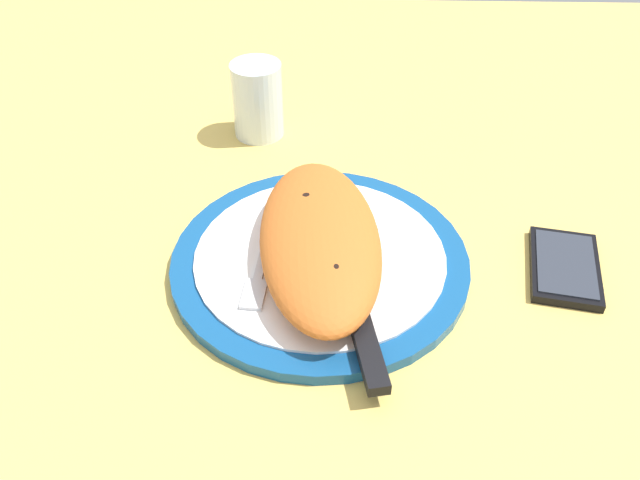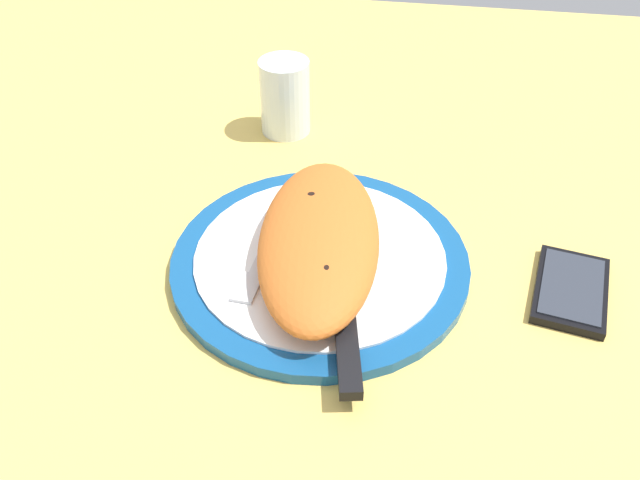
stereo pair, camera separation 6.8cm
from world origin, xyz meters
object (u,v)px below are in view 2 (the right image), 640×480
at_px(knife, 345,326).
at_px(plate, 320,260).
at_px(smartphone, 570,287).
at_px(water_glass, 285,102).
at_px(calzone, 324,240).
at_px(fork, 259,261).

bearing_deg(knife, plate, -158.04).
bearing_deg(smartphone, plate, -89.04).
bearing_deg(plate, water_glass, -161.13).
bearing_deg(calzone, knife, 20.74).
distance_m(calzone, water_glass, 0.28).
bearing_deg(fork, water_glass, -173.91).
relative_size(plate, knife, 1.36).
distance_m(fork, knife, 0.13).
xyz_separation_m(knife, water_glass, (-0.36, -0.13, 0.02)).
xyz_separation_m(fork, water_glass, (-0.29, -0.03, 0.03)).
height_order(plate, water_glass, water_glass).
bearing_deg(fork, smartphone, 94.74).
relative_size(calzone, water_glass, 2.75).
relative_size(smartphone, water_glass, 1.22).
bearing_deg(fork, calzone, 104.34).
bearing_deg(knife, water_glass, -160.28).
bearing_deg(smartphone, fork, -85.26).
relative_size(knife, smartphone, 1.88).
relative_size(calzone, smartphone, 2.26).
height_order(fork, knife, knife).
xyz_separation_m(fork, knife, (0.08, 0.10, 0.00)).
relative_size(knife, water_glass, 2.29).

